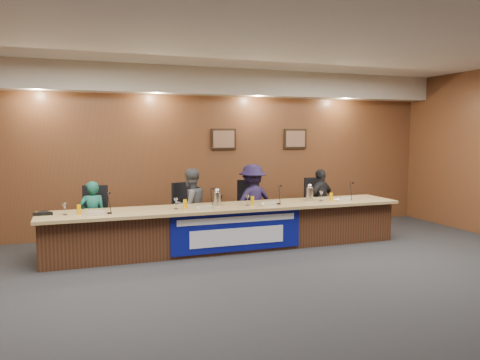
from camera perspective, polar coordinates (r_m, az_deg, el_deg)
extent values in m
plane|color=black|center=(5.94, 6.26, -13.61)|extent=(10.00, 10.00, 0.00)
cube|color=silver|center=(5.75, 6.63, 18.10)|extent=(10.00, 8.00, 0.04)
cube|color=brown|center=(9.38, -4.40, 3.46)|extent=(10.00, 0.04, 3.20)
cube|color=beige|center=(9.18, -4.05, 11.86)|extent=(10.00, 0.50, 0.50)
cube|color=#422415|center=(8.00, -1.29, -5.93)|extent=(6.00, 0.80, 0.70)
cube|color=#A08352|center=(7.89, -1.18, -3.33)|extent=(6.10, 0.95, 0.05)
cube|color=navy|center=(7.61, -0.30, -6.30)|extent=(2.20, 0.02, 0.65)
cube|color=silver|center=(7.56, -0.26, -4.84)|extent=(2.00, 0.01, 0.10)
cube|color=silver|center=(7.62, -0.26, -6.91)|extent=(1.60, 0.01, 0.28)
cube|color=black|center=(9.45, -2.02, 5.01)|extent=(0.52, 0.04, 0.42)
cube|color=black|center=(10.06, 6.73, 5.01)|extent=(0.52, 0.04, 0.42)
imported|color=#145447|center=(8.17, -17.53, -4.24)|extent=(0.45, 0.31, 1.18)
imported|color=#4A4A4F|center=(8.38, -6.05, -3.19)|extent=(0.79, 0.71, 1.35)
imported|color=#191233|center=(8.73, 1.52, -2.64)|extent=(0.98, 0.68, 1.39)
imported|color=black|center=(9.35, 9.81, -2.55)|extent=(0.81, 0.58, 1.27)
cube|color=black|center=(8.29, -17.53, -4.88)|extent=(0.60, 0.60, 0.08)
cube|color=black|center=(8.51, -6.20, -4.37)|extent=(0.62, 0.62, 0.08)
cube|color=black|center=(8.85, 1.28, -3.95)|extent=(0.55, 0.55, 0.08)
cube|color=black|center=(9.46, 9.50, -3.40)|extent=(0.53, 0.53, 0.08)
cube|color=white|center=(7.27, -17.08, -3.80)|extent=(0.24, 0.08, 0.10)
cylinder|color=black|center=(7.38, -15.62, -3.90)|extent=(0.07, 0.07, 0.02)
cylinder|color=#E3A000|center=(7.42, -19.05, -3.43)|extent=(0.06, 0.06, 0.15)
cylinder|color=silver|center=(7.45, -20.57, -3.34)|extent=(0.08, 0.08, 0.18)
cube|color=white|center=(7.46, -4.22, -3.33)|extent=(0.24, 0.08, 0.10)
cylinder|color=black|center=(7.65, -3.55, -3.35)|extent=(0.07, 0.07, 0.02)
cylinder|color=#E3A000|center=(7.63, -6.71, -2.92)|extent=(0.06, 0.06, 0.15)
cylinder|color=silver|center=(7.59, -7.83, -2.86)|extent=(0.08, 0.08, 0.18)
cube|color=white|center=(7.86, 3.68, -2.85)|extent=(0.24, 0.08, 0.10)
cylinder|color=black|center=(8.06, 4.71, -2.90)|extent=(0.07, 0.07, 0.02)
cylinder|color=#E3A000|center=(7.96, 1.53, -2.52)|extent=(0.06, 0.06, 0.15)
cylinder|color=silver|center=(7.90, 0.94, -2.48)|extent=(0.08, 0.08, 0.18)
cube|color=white|center=(8.58, 12.69, -2.26)|extent=(0.24, 0.08, 0.10)
cylinder|color=black|center=(8.76, 13.22, -2.35)|extent=(0.07, 0.07, 0.02)
cylinder|color=#E3A000|center=(8.58, 11.05, -2.03)|extent=(0.06, 0.06, 0.15)
cylinder|color=silver|center=(8.53, 9.85, -1.95)|extent=(0.08, 0.08, 0.18)
cylinder|color=silver|center=(7.90, -2.81, -2.31)|extent=(0.12, 0.12, 0.23)
cylinder|color=silver|center=(8.53, 8.47, -1.73)|extent=(0.13, 0.13, 0.24)
cylinder|color=black|center=(7.59, -22.86, -3.76)|extent=(0.32, 0.32, 0.05)
cube|color=white|center=(8.76, 12.30, -2.37)|extent=(0.26, 0.33, 0.01)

